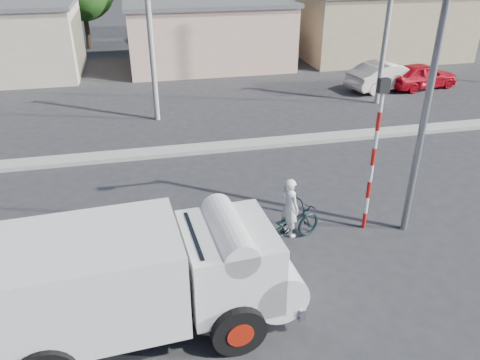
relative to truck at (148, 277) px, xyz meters
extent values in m
plane|color=#2A2A2C|center=(2.93, 1.16, -1.39)|extent=(120.00, 120.00, 0.00)
cube|color=#99968E|center=(2.93, 9.16, -1.31)|extent=(40.00, 0.80, 0.16)
cylinder|color=black|center=(-2.05, 0.93, -0.84)|extent=(1.14, 0.40, 1.12)
cylinder|color=red|center=(-2.05, 0.93, -0.84)|extent=(0.57, 0.40, 0.55)
cylinder|color=black|center=(1.64, -0.96, -0.84)|extent=(1.14, 0.40, 1.12)
cylinder|color=red|center=(1.64, -0.96, -0.84)|extent=(0.57, 0.40, 0.55)
cylinder|color=black|center=(1.50, 1.17, -0.84)|extent=(1.14, 0.40, 1.12)
cylinder|color=red|center=(1.50, 1.17, -0.84)|extent=(0.57, 0.40, 0.55)
cube|color=black|center=(-0.26, -0.02, -0.75)|extent=(4.75, 1.63, 0.18)
cube|color=silver|center=(-1.17, -0.08, 0.18)|extent=(3.80, 2.47, 1.88)
cube|color=silver|center=(1.67, 0.11, 0.03)|extent=(1.96, 2.20, 1.58)
cylinder|color=silver|center=(2.53, 0.17, -0.43)|extent=(1.25, 2.15, 1.12)
cylinder|color=silver|center=(1.67, 0.11, 0.74)|extent=(0.85, 2.13, 0.71)
cube|color=silver|center=(2.94, 0.19, -0.84)|extent=(0.29, 2.19, 0.28)
cube|color=black|center=(0.96, 0.06, 0.49)|extent=(0.19, 1.73, 0.71)
imported|color=black|center=(3.76, 2.39, -0.84)|extent=(2.24, 1.50, 1.11)
imported|color=white|center=(3.76, 2.39, -0.56)|extent=(0.61, 0.72, 1.67)
imported|color=beige|center=(13.58, 15.30, -0.64)|extent=(4.82, 2.53, 1.51)
imported|color=#B70918|center=(15.56, 15.11, -0.70)|extent=(4.32, 2.33, 1.40)
cylinder|color=red|center=(6.13, 2.66, -1.14)|extent=(0.11, 0.11, 0.50)
cylinder|color=white|center=(6.13, 2.66, -0.64)|extent=(0.11, 0.11, 0.50)
cylinder|color=red|center=(6.13, 2.66, -0.14)|extent=(0.11, 0.11, 0.50)
cylinder|color=white|center=(6.13, 2.66, 0.36)|extent=(0.11, 0.11, 0.50)
cylinder|color=red|center=(6.13, 2.66, 0.86)|extent=(0.11, 0.11, 0.50)
cylinder|color=white|center=(6.13, 2.66, 1.36)|extent=(0.11, 0.11, 0.50)
cylinder|color=red|center=(6.13, 2.66, 1.86)|extent=(0.11, 0.11, 0.50)
cylinder|color=white|center=(6.13, 2.66, 2.36)|extent=(0.11, 0.11, 0.50)
cube|color=black|center=(6.13, 2.66, 2.79)|extent=(0.28, 0.18, 0.36)
cylinder|color=slate|center=(7.23, 2.36, 3.11)|extent=(0.18, 0.18, 9.00)
cube|color=beige|center=(4.93, 23.16, 0.51)|extent=(10.00, 7.00, 3.80)
cube|color=#59595B|center=(4.93, 23.16, 2.53)|extent=(10.30, 7.30, 0.24)
cube|color=tan|center=(16.93, 23.16, 0.71)|extent=(11.00, 7.00, 4.20)
cylinder|color=#38281E|center=(-3.07, 30.16, 0.34)|extent=(0.36, 0.36, 3.47)
cylinder|color=#38281E|center=(6.93, 29.16, 0.71)|extent=(0.36, 0.36, 4.20)
cylinder|color=#38281E|center=(13.93, 31.16, 0.43)|extent=(0.36, 0.36, 3.64)
cylinder|color=#38281E|center=(22.93, 29.16, 0.79)|extent=(0.36, 0.36, 4.37)
cylinder|color=#99968E|center=(0.93, 13.16, 2.61)|extent=(0.24, 0.24, 8.00)
cylinder|color=#99968E|center=(11.93, 13.16, 2.61)|extent=(0.24, 0.24, 8.00)
camera|label=1|loc=(0.18, -7.64, 6.02)|focal=35.00mm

